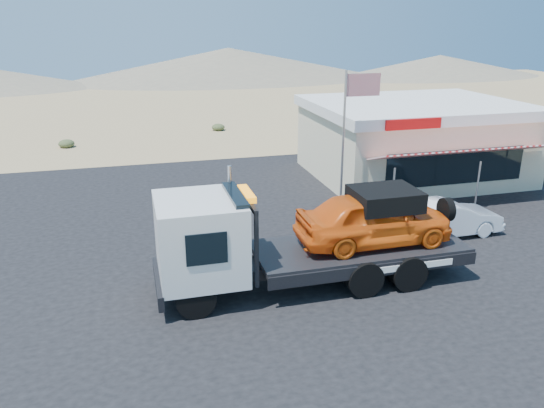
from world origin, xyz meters
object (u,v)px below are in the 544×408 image
at_px(tow_truck, 306,233).
at_px(jerky_store, 413,139).
at_px(flagpole, 349,127).
at_px(white_sedan, 448,218).

bearing_deg(tow_truck, jerky_store, 47.55).
relative_size(tow_truck, flagpole, 1.60).
bearing_deg(jerky_store, tow_truck, -132.45).
height_order(white_sedan, flagpole, flagpole).
height_order(tow_truck, flagpole, flagpole).
relative_size(white_sedan, jerky_store, 0.40).
relative_size(tow_truck, white_sedan, 2.32).
bearing_deg(flagpole, white_sedan, -49.49).
bearing_deg(white_sedan, flagpole, 39.17).
height_order(white_sedan, jerky_store, jerky_store).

